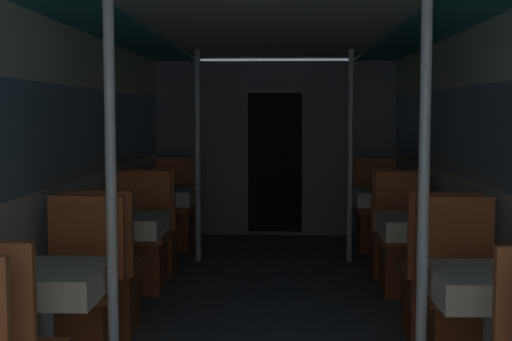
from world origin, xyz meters
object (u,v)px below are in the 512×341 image
chair_left_near_2 (106,290)px  dining_table_left_1 (44,288)px  chair_right_near_3 (393,243)px  chair_left_far_2 (141,255)px  dining_table_right_1 (493,292)px  support_pole_left_3 (198,156)px  chair_right_far_1 (461,320)px  dining_table_left_3 (164,200)px  chair_left_far_3 (173,222)px  support_pole_right_3 (350,157)px  dining_table_left_2 (124,229)px  chair_right_far_2 (405,256)px  dining_table_right_3 (384,201)px  chair_left_near_3 (154,241)px  support_pole_right_1 (423,203)px  chair_right_far_3 (376,223)px  chair_left_far_1 (79,316)px  dining_table_right_2 (420,231)px  support_pole_left_1 (111,201)px  chair_right_near_2 (437,292)px

chair_left_near_2 → dining_table_left_1: bearing=-90.0°
chair_right_near_3 → chair_left_far_2: bearing=-164.0°
chair_left_near_2 → dining_table_right_1: size_ratio=1.37×
support_pole_left_3 → chair_right_far_1: 3.57m
support_pole_left_3 → chair_right_far_1: support_pole_left_3 is taller
dining_table_left_1 → dining_table_left_3: bearing=90.0°
chair_left_far_3 → support_pole_left_3: (0.34, -0.58, 0.73)m
dining_table_right_1 → chair_left_near_2: bearing=151.0°
dining_table_left_1 → support_pole_right_3: support_pole_right_3 is taller
dining_table_left_2 → dining_table_left_3: 1.78m
chair_right_far_2 → dining_table_right_3: 1.24m
dining_table_left_3 → chair_left_near_3: chair_left_near_3 is taller
support_pole_right_1 → chair_right_far_3: (0.34, 4.14, -0.73)m
dining_table_left_2 → chair_left_near_3: 1.24m
support_pole_left_3 → chair_left_far_1: bearing=-96.4°
dining_table_right_3 → chair_right_far_3: size_ratio=0.73×
dining_table_left_1 → support_pole_right_3: size_ratio=0.34×
chair_right_near_3 → chair_right_far_3: 1.16m
support_pole_right_3 → chair_right_far_1: bearing=-83.6°
dining_table_right_2 → support_pole_right_3: (-0.34, 1.78, 0.43)m
chair_left_near_3 → dining_table_right_2: (2.16, -1.20, 0.31)m
dining_table_left_3 → dining_table_right_1: (2.16, -3.56, 0.00)m
dining_table_left_1 → dining_table_left_3: size_ratio=1.00×
dining_table_left_3 → dining_table_right_2: size_ratio=1.00×
dining_table_left_2 → dining_table_right_1: same height
chair_left_far_1 → dining_table_left_3: (-0.00, 2.98, 0.31)m
support_pole_left_1 → dining_table_right_1: size_ratio=2.92×
chair_left_far_1 → chair_left_far_2: size_ratio=1.00×
support_pole_right_1 → dining_table_right_3: (0.34, 3.56, -0.43)m
chair_left_far_3 → chair_right_far_1: same height
dining_table_left_3 → chair_right_far_3: size_ratio=0.73×
chair_left_near_2 → dining_table_right_1: chair_left_near_2 is taller
chair_left_far_3 → dining_table_right_2: 3.21m
dining_table_left_2 → dining_table_right_3: 2.80m
chair_left_near_2 → support_pole_right_1: support_pole_right_1 is taller
support_pole_right_3 → chair_right_far_2: bearing=-74.3°
chair_right_far_3 → dining_table_left_3: bearing=15.1°
dining_table_left_2 → dining_table_right_1: 2.80m
chair_left_far_1 → chair_left_far_2: 1.78m
chair_left_far_2 → support_pole_right_1: 3.07m
chair_left_far_2 → chair_left_near_3: same height
chair_right_far_1 → chair_left_far_1: bearing=0.0°
dining_table_right_2 → chair_right_near_2: size_ratio=0.73×
support_pole_left_1 → chair_left_far_2: support_pole_left_1 is taller
chair_left_far_1 → chair_right_far_3: size_ratio=1.00×
support_pole_right_3 → chair_left_far_1: bearing=-121.5°
support_pole_left_3 → chair_left_near_2: bearing=-98.1°
support_pole_left_1 → dining_table_right_3: support_pole_left_1 is taller
chair_left_near_2 → chair_left_far_2: same height
dining_table_left_2 → chair_left_far_3: (0.00, 2.36, -0.31)m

